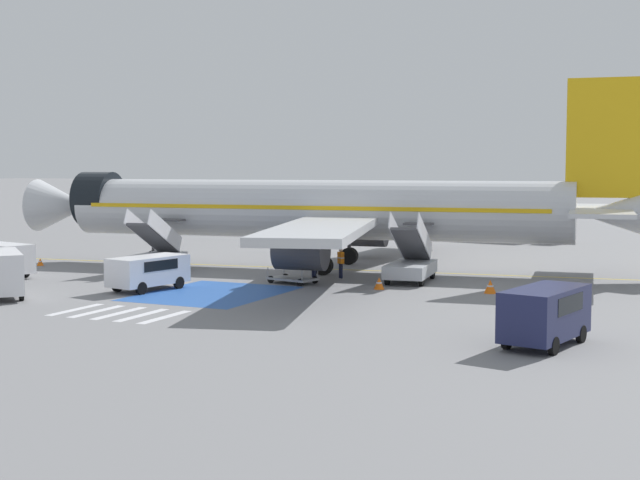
% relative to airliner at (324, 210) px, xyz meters
% --- Properties ---
extents(ground_plane, '(600.00, 600.00, 0.00)m').
position_rel_airliner_xyz_m(ground_plane, '(-2.46, -0.94, -3.70)').
color(ground_plane, slate).
extents(apron_leadline_yellow, '(75.08, 9.77, 0.01)m').
position_rel_airliner_xyz_m(apron_leadline_yellow, '(-0.73, -0.09, -3.69)').
color(apron_leadline_yellow, gold).
rests_on(apron_leadline_yellow, ground_plane).
extents(apron_stand_patch_blue, '(6.41, 8.19, 0.01)m').
position_rel_airliner_xyz_m(apron_stand_patch_blue, '(-0.73, -12.09, -3.69)').
color(apron_stand_patch_blue, '#2856A8').
rests_on(apron_stand_patch_blue, ground_plane).
extents(apron_walkway_bar_0, '(0.44, 3.60, 0.01)m').
position_rel_airliner_xyz_m(apron_walkway_bar_0, '(-3.73, -18.98, -3.69)').
color(apron_walkway_bar_0, silver).
rests_on(apron_walkway_bar_0, ground_plane).
extents(apron_walkway_bar_1, '(0.44, 3.60, 0.01)m').
position_rel_airliner_xyz_m(apron_walkway_bar_1, '(-2.53, -18.98, -3.69)').
color(apron_walkway_bar_1, silver).
rests_on(apron_walkway_bar_1, ground_plane).
extents(apron_walkway_bar_2, '(0.44, 3.60, 0.01)m').
position_rel_airliner_xyz_m(apron_walkway_bar_2, '(-1.33, -18.98, -3.69)').
color(apron_walkway_bar_2, silver).
rests_on(apron_walkway_bar_2, ground_plane).
extents(apron_walkway_bar_3, '(0.44, 3.60, 0.01)m').
position_rel_airliner_xyz_m(apron_walkway_bar_3, '(-0.13, -18.98, -3.69)').
color(apron_walkway_bar_3, silver).
rests_on(apron_walkway_bar_3, ground_plane).
extents(apron_walkway_bar_4, '(0.44, 3.60, 0.01)m').
position_rel_airliner_xyz_m(apron_walkway_bar_4, '(1.07, -18.98, -3.69)').
color(apron_walkway_bar_4, silver).
rests_on(apron_walkway_bar_4, ground_plane).
extents(airliner, '(41.27, 35.42, 11.37)m').
position_rel_airliner_xyz_m(airliner, '(0.00, 0.00, 0.00)').
color(airliner, silver).
rests_on(airliner, ground_plane).
extents(boarding_stairs_forward, '(2.79, 5.43, 3.93)m').
position_rel_airliner_xyz_m(boarding_stairs_forward, '(-8.82, -5.53, -2.72)').
color(boarding_stairs_forward, '#ADB2BA').
rests_on(boarding_stairs_forward, ground_plane).
extents(boarding_stairs_aft, '(2.79, 5.43, 3.99)m').
position_rel_airliner_xyz_m(boarding_stairs_aft, '(6.89, -3.53, -2.71)').
color(boarding_stairs_aft, '#ADB2BA').
rests_on(boarding_stairs_aft, ground_plane).
extents(fuel_tanker, '(9.33, 3.78, 3.55)m').
position_rel_airliner_xyz_m(fuel_tanker, '(6.51, 25.72, -1.90)').
color(fuel_tanker, '#38383D').
rests_on(fuel_tanker, ground_plane).
extents(service_van_2, '(2.66, 4.58, 1.76)m').
position_rel_airliner_xyz_m(service_van_2, '(-4.39, -12.43, -2.62)').
color(service_van_2, silver).
rests_on(service_van_2, ground_plane).
extents(service_van_3, '(2.70, 4.58, 2.09)m').
position_rel_airliner_xyz_m(service_van_3, '(16.93, -18.43, -2.44)').
color(service_van_3, '#1E234C').
rests_on(service_van_3, ground_plane).
extents(baggage_cart, '(2.87, 2.04, 0.87)m').
position_rel_airliner_xyz_m(baggage_cart, '(1.23, -6.93, -3.44)').
color(baggage_cart, gray).
rests_on(baggage_cart, ground_plane).
extents(ground_crew_0, '(0.48, 0.44, 1.74)m').
position_rel_airliner_xyz_m(ground_crew_0, '(2.76, -3.78, -2.69)').
color(ground_crew_0, '#191E38').
rests_on(ground_crew_0, ground_plane).
extents(ground_crew_1, '(0.48, 0.37, 1.60)m').
position_rel_airliner_xyz_m(ground_crew_1, '(1.47, -4.66, -2.78)').
color(ground_crew_1, '#191E38').
rests_on(ground_crew_1, ground_plane).
extents(traffic_cone_0, '(0.57, 0.57, 0.63)m').
position_rel_airliner_xyz_m(traffic_cone_0, '(6.37, -7.16, -3.38)').
color(traffic_cone_0, orange).
rests_on(traffic_cone_0, ground_plane).
extents(traffic_cone_1, '(0.44, 0.44, 0.49)m').
position_rel_airliner_xyz_m(traffic_cone_1, '(-17.45, -5.85, -3.45)').
color(traffic_cone_1, orange).
rests_on(traffic_cone_1, ground_plane).
extents(traffic_cone_2, '(0.62, 0.62, 0.69)m').
position_rel_airliner_xyz_m(traffic_cone_2, '(12.02, -6.24, -3.35)').
color(traffic_cone_2, orange).
rests_on(traffic_cone_2, ground_plane).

